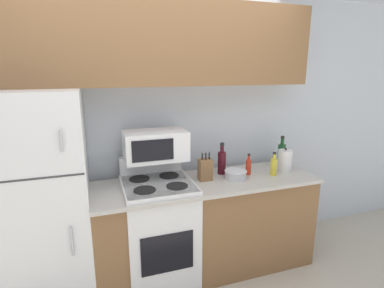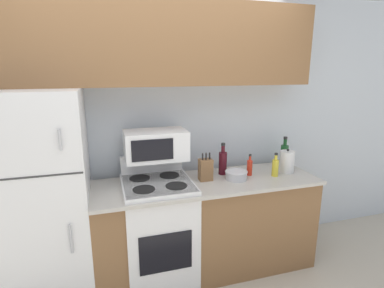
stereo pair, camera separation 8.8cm
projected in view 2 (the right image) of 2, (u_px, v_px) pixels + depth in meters
The scene contains 13 objects.
wall_back at pixel (157, 131), 2.84m from camera, with size 8.00×0.05×2.55m.
lower_cabinets at pixel (207, 225), 2.77m from camera, with size 1.99×0.64×0.89m.
refrigerator at pixel (41, 201), 2.32m from camera, with size 0.73×0.69×1.71m.
upper_cabinets at pixel (159, 44), 2.47m from camera, with size 2.72×0.34×0.68m.
stove at pixel (159, 230), 2.63m from camera, with size 0.59×0.62×1.08m.
microwave at pixel (156, 145), 2.57m from camera, with size 0.53×0.32×0.25m.
knife_block at pixel (206, 170), 2.64m from camera, with size 0.12×0.09×0.25m.
bowl at pixel (236, 175), 2.68m from camera, with size 0.20×0.20×0.08m.
bottle_cooking_spray at pixel (275, 167), 2.75m from camera, with size 0.06×0.06×0.22m.
bottle_hot_sauce at pixel (250, 167), 2.77m from camera, with size 0.05×0.05×0.20m.
bottle_wine_green at pixel (284, 154), 3.05m from camera, with size 0.08×0.08×0.30m.
bottle_wine_red at pixel (223, 162), 2.79m from camera, with size 0.08×0.08×0.30m.
kettle at pixel (287, 162), 2.85m from camera, with size 0.13×0.13×0.23m.
Camera 2 is at (-0.48, -2.06, 1.85)m, focal length 28.00 mm.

